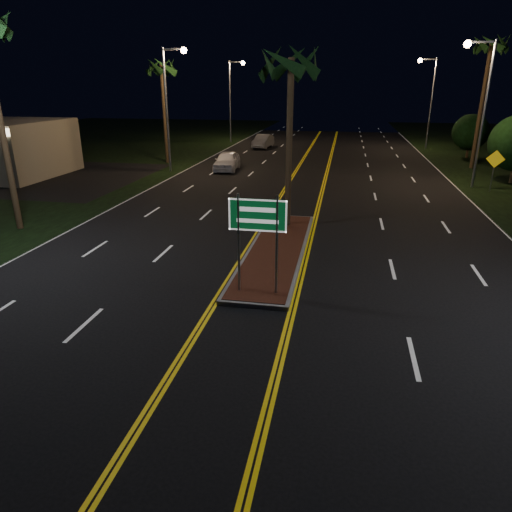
% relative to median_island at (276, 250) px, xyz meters
% --- Properties ---
extents(ground, '(120.00, 120.00, 0.00)m').
position_rel_median_island_xyz_m(ground, '(0.00, -7.00, -0.08)').
color(ground, black).
rests_on(ground, ground).
extents(median_island, '(2.25, 10.25, 0.17)m').
position_rel_median_island_xyz_m(median_island, '(0.00, 0.00, 0.00)').
color(median_island, gray).
rests_on(median_island, ground).
extents(highway_sign, '(1.80, 0.08, 3.20)m').
position_rel_median_island_xyz_m(highway_sign, '(0.00, -4.20, 2.32)').
color(highway_sign, gray).
rests_on(highway_sign, ground).
extents(streetlight_left_mid, '(1.91, 0.44, 9.00)m').
position_rel_median_island_xyz_m(streetlight_left_mid, '(-10.61, 17.00, 5.57)').
color(streetlight_left_mid, gray).
rests_on(streetlight_left_mid, ground).
extents(streetlight_left_far, '(1.91, 0.44, 9.00)m').
position_rel_median_island_xyz_m(streetlight_left_far, '(-10.61, 37.00, 5.57)').
color(streetlight_left_far, gray).
rests_on(streetlight_left_far, ground).
extents(streetlight_right_mid, '(1.91, 0.44, 9.00)m').
position_rel_median_island_xyz_m(streetlight_right_mid, '(10.61, 15.00, 5.57)').
color(streetlight_right_mid, gray).
rests_on(streetlight_right_mid, ground).
extents(streetlight_right_far, '(1.91, 0.44, 9.00)m').
position_rel_median_island_xyz_m(streetlight_right_far, '(10.61, 35.00, 5.57)').
color(streetlight_right_far, gray).
rests_on(streetlight_right_far, ground).
extents(palm_median, '(2.40, 2.40, 8.30)m').
position_rel_median_island_xyz_m(palm_median, '(0.00, 3.50, 7.19)').
color(palm_median, '#382819').
rests_on(palm_median, ground).
extents(palm_left_far, '(2.40, 2.40, 8.80)m').
position_rel_median_island_xyz_m(palm_left_far, '(-12.80, 21.00, 7.66)').
color(palm_left_far, '#382819').
rests_on(palm_left_far, ground).
extents(palm_right_far, '(2.40, 2.40, 10.30)m').
position_rel_median_island_xyz_m(palm_right_far, '(12.80, 23.00, 9.06)').
color(palm_right_far, '#382819').
rests_on(palm_right_far, ground).
extents(shrub_far, '(3.24, 3.24, 3.96)m').
position_rel_median_island_xyz_m(shrub_far, '(13.80, 29.00, 2.25)').
color(shrub_far, '#382819').
rests_on(shrub_far, ground).
extents(car_near, '(2.53, 5.26, 1.71)m').
position_rel_median_island_xyz_m(car_near, '(-6.71, 18.33, 0.77)').
color(car_near, white).
rests_on(car_near, ground).
extents(car_far, '(2.57, 5.07, 1.63)m').
position_rel_median_island_xyz_m(car_far, '(-6.29, 32.62, 0.73)').
color(car_far, '#A0A1A9').
rests_on(car_far, ground).
extents(warning_sign, '(1.09, 0.19, 2.61)m').
position_rel_median_island_xyz_m(warning_sign, '(11.80, 13.80, 1.63)').
color(warning_sign, gray).
rests_on(warning_sign, ground).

